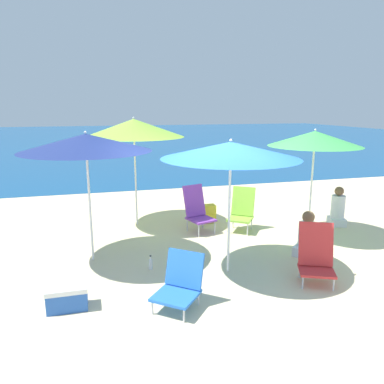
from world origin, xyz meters
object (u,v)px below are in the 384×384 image
Objects in this scene: beach_umbrella_navy at (86,143)px; backpack_yellow at (208,214)px; person_seated_far at (338,209)px; water_bottle at (151,264)px; beach_umbrella_blue at (231,150)px; beach_chair_lime at (242,209)px; beach_chair_purple at (197,209)px; beach_umbrella_green at (315,139)px; beach_umbrella_lime at (134,128)px; cooler_box at (67,297)px; beach_chair_blue at (180,283)px; person_seated_near at (307,238)px; beach_chair_red at (316,255)px.

beach_umbrella_navy is 3.34m from backpack_yellow.
beach_umbrella_navy is 5.32m from person_seated_far.
person_seated_far reaches higher than water_bottle.
beach_umbrella_blue is at bearing -19.25° from water_bottle.
water_bottle is at bearing -110.67° from beach_chair_lime.
beach_umbrella_blue is 2.44m from beach_chair_purple.
beach_umbrella_navy is at bearing -172.27° from beach_chair_purple.
beach_umbrella_green is 0.91× the size of beach_umbrella_lime.
cooler_box is (-0.33, -1.50, -1.78)m from beach_umbrella_navy.
beach_chair_blue is (-0.94, -0.78, -1.55)m from beach_umbrella_blue.
beach_umbrella_lime is at bearing -169.10° from beach_chair_lime.
beach_chair_purple is 1.20× the size of beach_chair_blue.
beach_chair_purple is at bearing -33.24° from beach_umbrella_lime.
beach_umbrella_navy is 3.92m from person_seated_near.
beach_umbrella_lime is at bearing -178.68° from person_seated_far.
person_seated_near reaches higher than cooler_box.
person_seated_far is at bearing 27.00° from beach_umbrella_blue.
beach_chair_red is at bearing 44.40° from beach_chair_blue.
beach_umbrella_green is 2.25× the size of beach_chair_purple.
beach_chair_red is 2.92m from person_seated_far.
water_bottle is (-2.11, -1.41, -0.34)m from beach_chair_lime.
beach_umbrella_blue is at bearing -135.68° from person_seated_far.
person_seated_near is (2.55, -2.51, -1.72)m from beach_umbrella_lime.
beach_umbrella_green reaches higher than cooler_box.
beach_chair_purple reaches higher than beach_chair_red.
beach_chair_blue is at bearing -59.62° from beach_umbrella_navy.
beach_chair_blue is at bearing -148.07° from beach_umbrella_green.
beach_umbrella_lime reaches higher than person_seated_near.
beach_chair_red reaches higher than beach_chair_blue.
beach_umbrella_blue is 3.01m from backpack_yellow.
beach_umbrella_green is 2.38× the size of beach_chair_lime.
beach_umbrella_blue is 4.04× the size of cooler_box.
beach_chair_lime is 0.87m from backpack_yellow.
person_seated_near is 2.05m from person_seated_far.
beach_umbrella_navy is 3.42m from beach_chair_lime.
beach_umbrella_blue is at bearing -100.43° from backpack_yellow.
beach_umbrella_lime is 3.05m from water_bottle.
beach_chair_purple is (0.08, 1.99, -1.41)m from beach_umbrella_blue.
backpack_yellow is (1.40, 3.25, -0.12)m from beach_chair_blue.
beach_umbrella_blue is at bearing 79.52° from beach_chair_blue.
water_bottle is at bearing 179.82° from beach_chair_red.
backpack_yellow is (0.37, 0.47, -0.26)m from beach_chair_purple.
person_seated_far is (1.56, 1.33, 0.02)m from person_seated_near.
backpack_yellow is at bearing 139.95° from beach_umbrella_green.
beach_umbrella_lime reaches higher than water_bottle.
cooler_box is at bearing -109.65° from beach_chair_lime.
beach_umbrella_blue reaches higher than person_seated_far.
beach_umbrella_lime is at bearing 152.41° from beach_umbrella_green.
beach_chair_blue is 0.92× the size of beach_chair_red.
beach_chair_blue is (0.11, -3.52, -1.74)m from beach_umbrella_lime.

